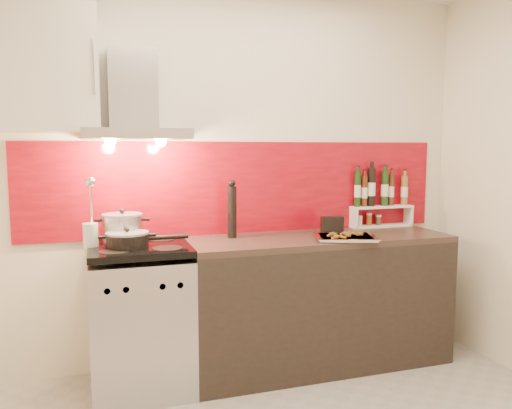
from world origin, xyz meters
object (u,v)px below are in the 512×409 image
object	(u,v)px
range_stove	(141,319)
pepper_mill	(232,210)
saute_pan	(129,239)
stock_pot	(122,228)
baking_tray	(346,237)
counter	(318,300)

from	to	relation	value
range_stove	pepper_mill	xyz separation A→B (m)	(0.62, 0.13, 0.65)
pepper_mill	saute_pan	bearing A→B (deg)	-166.19
stock_pot	saute_pan	bearing A→B (deg)	-80.22
range_stove	baking_tray	bearing A→B (deg)	-6.90
counter	pepper_mill	xyz separation A→B (m)	(-0.58, 0.12, 0.64)
counter	pepper_mill	size ratio (longest dim) A/B	4.62
counter	range_stove	bearing A→B (deg)	-179.77
range_stove	baking_tray	world-z (taller)	baking_tray
saute_pan	pepper_mill	xyz separation A→B (m)	(0.68, 0.17, 0.13)
range_stove	baking_tray	xyz separation A→B (m)	(1.31, -0.16, 0.47)
counter	pepper_mill	distance (m)	0.87
stock_pot	counter	bearing A→B (deg)	-5.05
stock_pot	pepper_mill	xyz separation A→B (m)	(0.71, 0.01, 0.09)
range_stove	saute_pan	world-z (taller)	saute_pan
counter	saute_pan	distance (m)	1.36
counter	stock_pot	distance (m)	1.41
range_stove	saute_pan	size ratio (longest dim) A/B	1.86
saute_pan	pepper_mill	bearing A→B (deg)	13.81
counter	baking_tray	distance (m)	0.51
range_stove	counter	xyz separation A→B (m)	(1.20, 0.00, 0.01)
stock_pot	range_stove	bearing A→B (deg)	-52.59
pepper_mill	baking_tray	xyz separation A→B (m)	(0.70, -0.29, -0.17)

